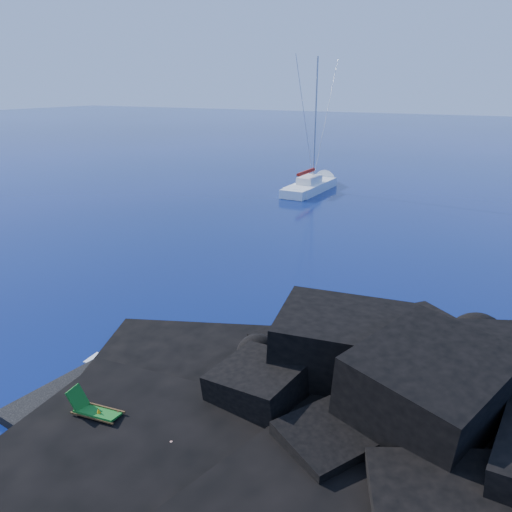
{
  "coord_description": "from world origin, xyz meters",
  "views": [
    {
      "loc": [
        15.09,
        -10.7,
        11.28
      ],
      "look_at": [
        2.45,
        12.97,
        2.0
      ],
      "focal_mm": 35.0,
      "sensor_mm": 36.0,
      "label": 1
    }
  ],
  "objects_px": {
    "sunbather": "(156,444)",
    "marker_cone": "(99,416)",
    "deck_chair": "(97,407)",
    "sailboat": "(311,191)"
  },
  "relations": [
    {
      "from": "deck_chair",
      "to": "sunbather",
      "type": "distance_m",
      "value": 2.64
    },
    {
      "from": "sailboat",
      "to": "marker_cone",
      "type": "height_order",
      "value": "sailboat"
    },
    {
      "from": "sunbather",
      "to": "deck_chair",
      "type": "bearing_deg",
      "value": 148.54
    },
    {
      "from": "sailboat",
      "to": "marker_cone",
      "type": "relative_size",
      "value": 22.4
    },
    {
      "from": "sunbather",
      "to": "marker_cone",
      "type": "distance_m",
      "value": 2.49
    },
    {
      "from": "sailboat",
      "to": "deck_chair",
      "type": "height_order",
      "value": "sailboat"
    },
    {
      "from": "deck_chair",
      "to": "sailboat",
      "type": "bearing_deg",
      "value": 94.75
    },
    {
      "from": "sailboat",
      "to": "deck_chair",
      "type": "bearing_deg",
      "value": -76.78
    },
    {
      "from": "deck_chair",
      "to": "marker_cone",
      "type": "height_order",
      "value": "deck_chair"
    },
    {
      "from": "sailboat",
      "to": "deck_chair",
      "type": "xyz_separation_m",
      "value": [
        8.94,
        -41.12,
        0.96
      ]
    }
  ]
}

